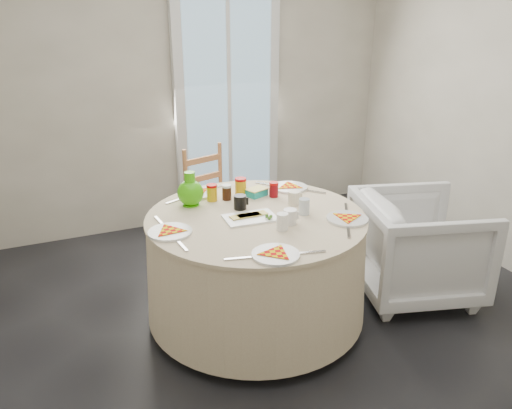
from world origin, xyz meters
name	(u,v)px	position (x,y,z in m)	size (l,w,h in m)	color
floor	(280,331)	(0.00, 0.00, 0.00)	(4.00, 4.00, 0.00)	black
wall_back	(183,84)	(0.00, 2.00, 1.30)	(4.00, 0.02, 2.60)	#BCB5A3
glass_door	(228,110)	(0.40, 1.95, 1.05)	(1.00, 0.08, 2.10)	silver
table	(256,266)	(-0.07, 0.22, 0.38)	(1.39, 1.39, 0.71)	beige
wooden_chair	(216,200)	(0.00, 1.21, 0.47)	(0.40, 0.38, 0.90)	#BA7150
armchair	(418,243)	(1.08, 0.04, 0.39)	(0.78, 0.73, 0.80)	silver
place_settings	(256,209)	(-0.07, 0.22, 0.77)	(1.36, 1.36, 0.03)	white
jar_cluster	(242,186)	(-0.04, 0.52, 0.82)	(0.46, 0.23, 0.14)	#AD7B12
butter_tub	(257,188)	(0.07, 0.53, 0.79)	(0.14, 0.10, 0.05)	#18ACA1
green_pitcher	(190,184)	(-0.39, 0.55, 0.87)	(0.17, 0.17, 0.22)	#3DB80A
cheese_platter	(250,212)	(-0.13, 0.18, 0.77)	(0.31, 0.20, 0.04)	silver
mugs_glasses	(274,199)	(0.06, 0.24, 0.81)	(0.60, 0.60, 0.11)	#AEAEAE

